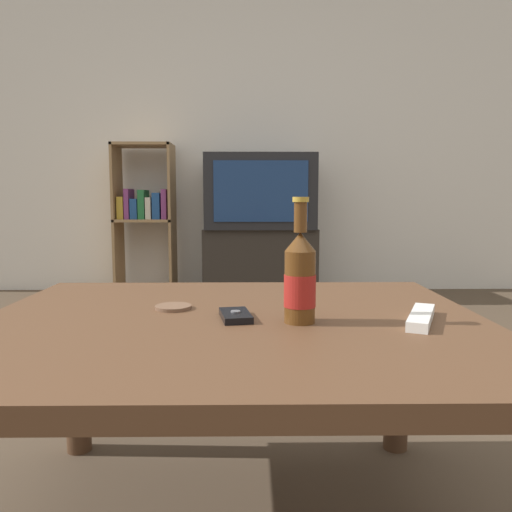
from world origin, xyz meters
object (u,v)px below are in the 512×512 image
Objects in this scene: television at (260,192)px; remote_control at (421,317)px; bookshelf at (145,215)px; beer_bottle at (300,278)px; cell_phone at (236,315)px; tv_stand at (260,262)px.

remote_control is (0.27, -2.75, -0.29)m from television.
bookshelf is at bearing 135.62° from remote_control.
cell_phone is (-0.13, 0.03, -0.08)m from beer_bottle.
tv_stand is at bearing 119.28° from remote_control.
tv_stand is 2.78m from remote_control.
television is 2.76m from beer_bottle.
tv_stand is at bearing -6.36° from bookshelf.
bookshelf is 2.99m from beer_bottle.
cell_phone is 0.61× the size of remote_control.
remote_control is (0.37, -0.03, 0.00)m from cell_phone.
remote_control is (0.24, -0.00, -0.08)m from beer_bottle.
television is at bearing 90.47° from beer_bottle.
bookshelf is at bearing 95.41° from cell_phone.
cell_phone is (-0.11, -2.72, -0.29)m from television.
television is 2.78m from remote_control.
cell_phone is at bearing -74.69° from bookshelf.
cell_phone is at bearing -92.25° from television.
bookshelf reaches higher than remote_control.
cell_phone is 0.38m from remote_control.
television is 3.17× the size of beer_bottle.
beer_bottle is 2.18× the size of cell_phone.
tv_stand is 1.04× the size of television.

